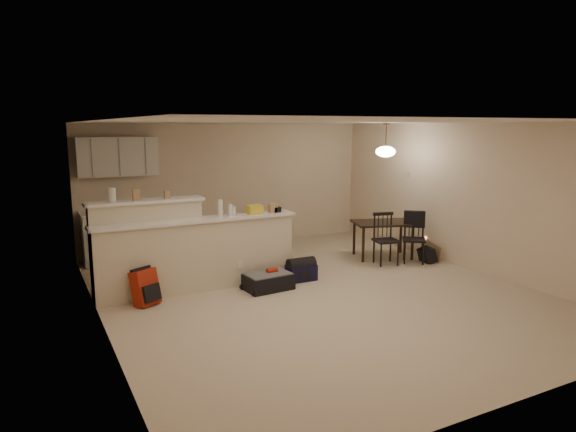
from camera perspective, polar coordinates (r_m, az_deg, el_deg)
room at (r=7.44m, az=3.17°, el=0.75°), size 7.00×7.02×2.50m
breakfast_bar at (r=7.78m, az=-11.90°, el=-3.86°), size 3.08×0.58×1.39m
upper_cabinets at (r=9.78m, az=-18.42°, el=6.29°), size 1.40×0.34×0.70m
kitchen_counter at (r=9.87m, az=-16.70°, el=-2.09°), size 1.80×0.60×0.90m
thermostat at (r=10.39m, az=13.09°, el=4.52°), size 0.02×0.12×0.12m
jar at (r=7.58m, az=-18.94°, el=2.23°), size 0.10×0.10×0.20m
cereal_box at (r=7.63m, az=-16.49°, el=2.26°), size 0.10×0.07×0.16m
small_box at (r=7.73m, az=-13.28°, el=2.35°), size 0.08×0.06×0.12m
bottle_a at (r=7.77m, az=-7.54°, el=0.85°), size 0.07×0.07×0.26m
bottle_b at (r=7.83m, az=-6.43°, el=0.65°), size 0.06×0.06×0.18m
bag_lump at (r=7.98m, az=-3.73°, el=0.72°), size 0.22×0.18×0.14m
pouch at (r=8.15m, az=-1.27°, el=0.71°), size 0.12×0.10×0.08m
extra_item_x at (r=7.85m, az=-6.12°, el=0.56°), size 0.07×0.07×0.15m
extra_item_y at (r=8.11m, az=-1.72°, el=0.89°), size 0.12×0.10×0.14m
dining_table at (r=9.75m, az=10.53°, el=-1.11°), size 1.26×1.03×0.68m
pendant_lamp at (r=9.58m, az=10.79°, el=7.10°), size 0.36×0.36×0.62m
dining_chair_near at (r=9.28m, az=10.86°, el=-2.54°), size 0.48×0.46×0.92m
dining_chair_far at (r=9.50m, az=13.84°, el=-2.41°), size 0.54×0.54×0.90m
suitcase at (r=7.82m, az=-2.21°, el=-7.31°), size 0.73×0.51×0.23m
red_backpack at (r=7.39m, az=-15.60°, el=-7.66°), size 0.39×0.33×0.49m
navy_duffel at (r=8.25m, az=1.48°, el=-6.31°), size 0.47×0.27×0.26m
black_daypack at (r=9.65m, az=15.20°, el=-4.24°), size 0.25×0.32×0.26m
cardboard_sheet at (r=9.83m, az=15.73°, el=-3.81°), size 0.04×0.43×0.33m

